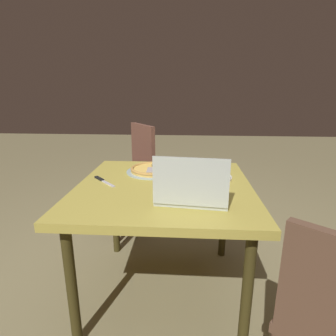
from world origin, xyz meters
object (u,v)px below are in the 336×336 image
laptop (191,193)px  table_knife (103,180)px  dining_table (164,196)px  pizza_plate (210,176)px  chair_near (133,171)px  pizza_tray (153,169)px

laptop → table_knife: bearing=60.7°
dining_table → pizza_plate: 0.31m
dining_table → table_knife: (0.04, 0.37, 0.08)m
chair_near → pizza_plate: bearing=-138.8°
dining_table → chair_near: (0.83, 0.34, -0.11)m
pizza_plate → pizza_tray: pizza_plate is taller
pizza_tray → table_knife: pizza_tray is taller
laptop → table_knife: laptop is taller
dining_table → table_knife: 0.38m
dining_table → pizza_tray: pizza_tray is taller
chair_near → laptop: bearing=-155.7°
laptop → pizza_tray: (0.50, 0.24, -0.04)m
table_knife → chair_near: chair_near is taller
pizza_plate → laptop: bearing=163.0°
laptop → pizza_tray: size_ratio=1.04×
laptop → chair_near: size_ratio=0.38×
pizza_plate → table_knife: 0.64m
dining_table → pizza_tray: bearing=20.5°
laptop → table_knife: size_ratio=2.04×
laptop → pizza_plate: size_ratio=1.36×
dining_table → table_knife: bearing=84.2°
laptop → pizza_tray: bearing=25.8°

